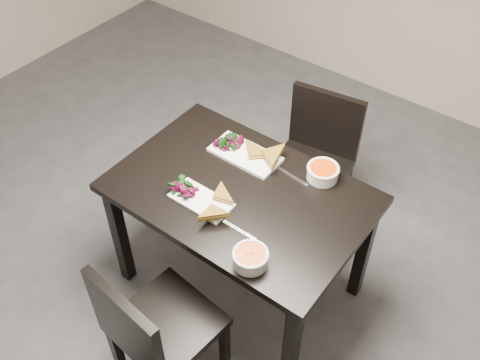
% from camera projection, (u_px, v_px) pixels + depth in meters
% --- Properties ---
extents(ground, '(5.00, 5.00, 0.00)m').
position_uv_depth(ground, '(161.00, 296.00, 3.05)').
color(ground, '#47474C').
rests_on(ground, ground).
extents(table, '(1.20, 0.80, 0.75)m').
position_uv_depth(table, '(240.00, 205.00, 2.65)').
color(table, black).
rests_on(table, ground).
extents(chair_near, '(0.46, 0.46, 0.85)m').
position_uv_depth(chair_near, '(152.00, 329.00, 2.36)').
color(chair_near, black).
rests_on(chair_near, ground).
extents(chair_far, '(0.48, 0.48, 0.85)m').
position_uv_depth(chair_far, '(315.00, 155.00, 3.15)').
color(chair_far, black).
rests_on(chair_far, ground).
extents(plate_near, '(0.29, 0.15, 0.01)m').
position_uv_depth(plate_near, '(201.00, 201.00, 2.52)').
color(plate_near, white).
rests_on(plate_near, table).
extents(sandwich_near, '(0.17, 0.15, 0.05)m').
position_uv_depth(sandwich_near, '(214.00, 200.00, 2.48)').
color(sandwich_near, '#AB7E23').
rests_on(sandwich_near, plate_near).
extents(salad_near, '(0.09, 0.08, 0.04)m').
position_uv_depth(salad_near, '(184.00, 187.00, 2.55)').
color(salad_near, black).
rests_on(salad_near, plate_near).
extents(soup_bowl_near, '(0.15, 0.15, 0.07)m').
position_uv_depth(soup_bowl_near, '(250.00, 257.00, 2.25)').
color(soup_bowl_near, white).
rests_on(soup_bowl_near, table).
extents(cutlery_near, '(0.18, 0.02, 0.00)m').
position_uv_depth(cutlery_near, '(240.00, 230.00, 2.40)').
color(cutlery_near, silver).
rests_on(cutlery_near, table).
extents(plate_far, '(0.36, 0.18, 0.02)m').
position_uv_depth(plate_far, '(245.00, 155.00, 2.75)').
color(plate_far, white).
rests_on(plate_far, table).
extents(sandwich_far, '(0.22, 0.22, 0.06)m').
position_uv_depth(sandwich_far, '(254.00, 156.00, 2.68)').
color(sandwich_far, '#AB7E23').
rests_on(sandwich_far, plate_far).
extents(salad_far, '(0.11, 0.10, 0.05)m').
position_uv_depth(salad_far, '(229.00, 142.00, 2.76)').
color(salad_far, black).
rests_on(salad_far, plate_far).
extents(soup_bowl_far, '(0.16, 0.16, 0.07)m').
position_uv_depth(soup_bowl_far, '(323.00, 172.00, 2.61)').
color(soup_bowl_far, white).
rests_on(soup_bowl_far, table).
extents(cutlery_far, '(0.18, 0.04, 0.00)m').
position_uv_depth(cutlery_far, '(293.00, 177.00, 2.64)').
color(cutlery_far, silver).
rests_on(cutlery_far, table).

